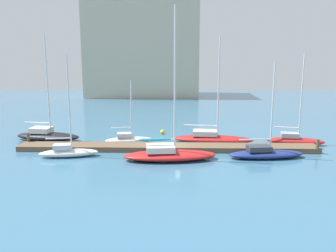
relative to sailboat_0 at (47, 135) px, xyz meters
name	(u,v)px	position (x,y,z in m)	size (l,w,h in m)	color
ground_plane	(167,150)	(13.26, -3.72, -0.59)	(120.00, 120.00, 0.00)	#386684
dock_pier	(167,147)	(13.26, -3.72, -0.33)	(29.16, 2.26, 0.51)	brown
dock_piling_near_end	(28,140)	(-0.92, -2.74, 0.12)	(0.28, 0.28, 1.41)	brown
dock_piling_far_end	(317,147)	(27.44, -4.69, 0.12)	(0.28, 0.28, 1.41)	brown
sailboat_0	(47,135)	(0.00, 0.00, 0.00)	(7.40, 3.34, 11.32)	black
sailboat_1	(68,151)	(4.23, -6.36, -0.04)	(5.49, 2.31, 9.18)	white
sailboat_2	(129,139)	(9.11, -1.16, -0.11)	(5.23, 2.30, 6.59)	white
sailboat_3	(169,153)	(13.45, -7.10, 0.01)	(8.50, 3.57, 13.25)	#B21E1E
sailboat_4	(212,138)	(17.91, -0.73, -0.03)	(8.62, 3.11, 10.94)	#B21E1E
sailboat_5	(265,153)	(22.19, -6.27, -0.10)	(7.09, 2.65, 8.50)	navy
sailboat_6	(295,139)	(26.43, -1.18, -0.05)	(6.04, 2.62, 9.31)	#B21E1E
mooring_buoy_yellow	(162,132)	(12.47, 3.42, -0.33)	(0.51, 0.51, 0.51)	yellow
mooring_buoy_orange	(211,135)	(18.04, 1.67, -0.24)	(0.69, 0.69, 0.69)	orange
harbor_building_distant	(143,50)	(6.47, 43.62, 9.57)	(24.23, 13.39, 20.31)	#BCB299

